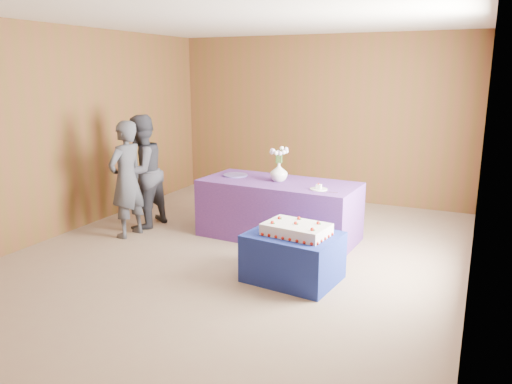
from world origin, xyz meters
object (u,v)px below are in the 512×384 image
Objects in this scene: vase at (279,172)px; cake_table at (293,257)px; serving_table at (279,210)px; guest_right at (141,172)px; sheet_cake at (296,229)px; guest_left at (126,180)px.

cake_table is at bearing -61.58° from vase.
serving_table is 0.49m from vase.
guest_right is (-2.54, 0.86, 0.53)m from cake_table.
vase is (-0.70, 1.23, 0.31)m from sheet_cake.
guest_left is (-2.47, 0.45, 0.51)m from cake_table.
serving_table is 1.29× the size of guest_right.
serving_table is 1.97m from guest_right.
vase is at bearing 126.20° from serving_table.
vase is at bearing 104.20° from guest_right.
sheet_cake is at bearing 74.83° from guest_right.
serving_table is at bearing 127.33° from sheet_cake.
vase reaches higher than cake_table.
guest_right is (-2.58, 0.88, 0.22)m from sheet_cake.
guest_right is (-1.90, -0.33, 0.40)m from serving_table.
sheet_cake is 0.47× the size of guest_left.
guest_left is at bearing 176.79° from cake_table.
vase is (-0.66, 1.22, 0.62)m from cake_table.
vase is at bearing 127.39° from sheet_cake.
guest_right reaches higher than serving_table.
serving_table is 1.40m from sheet_cake.
sheet_cake is 2.73m from guest_right.
vase is 0.15× the size of guest_right.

